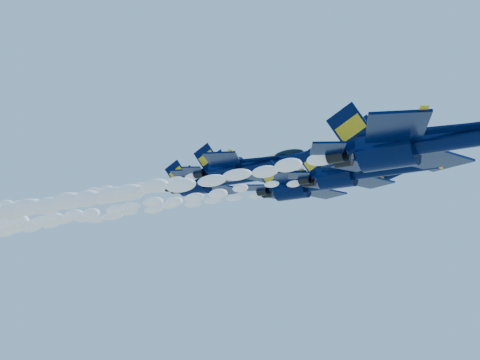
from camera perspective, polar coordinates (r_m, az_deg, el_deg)
The scene contains 10 objects.
jet_lead at distance 51.75m, azimuth 16.76°, elevation 3.33°, with size 20.04×16.44×7.45m.
smoke_trail_jet_lead at distance 71.21m, azimuth -15.69°, elevation -2.02°, with size 61.83×2.71×2.44m, color white.
jet_second at distance 60.68m, azimuth 10.92°, elevation 0.80°, with size 15.06×12.36×5.60m.
smoke_trail_jet_second at distance 80.46m, azimuth -15.01°, elevation -3.09°, with size 61.83×2.04×1.84m, color white.
jet_third at distance 69.20m, azimuth 6.84°, elevation -0.28°, with size 15.98×13.11×5.94m.
smoke_trail_jet_third at distance 90.45m, azimuth -15.68°, elevation -3.54°, with size 61.83×2.16×1.95m, color white.
jet_fourth at distance 79.33m, azimuth 1.17°, elevation 1.26°, with size 18.18×14.91×6.76m.
smoke_trail_jet_fourth at distance 103.06m, azimuth -18.00°, elevation -2.03°, with size 61.83×2.46×2.22m, color white.
jet_fifth at distance 91.47m, azimuth -1.91°, elevation -0.04°, with size 18.83×15.45×7.00m.
smoke_trail_jet_fifth at distance 116.31m, azimuth -18.44°, elevation -2.70°, with size 61.83×2.55×2.30m, color white.
Camera 1 is at (28.17, -57.81, 135.57)m, focal length 50.00 mm.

